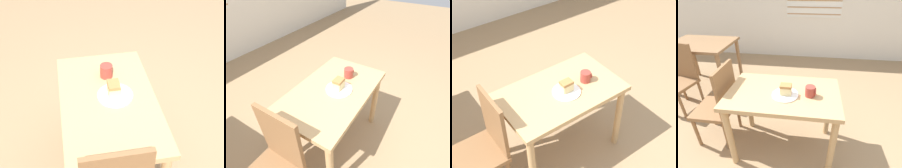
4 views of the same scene
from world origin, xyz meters
TOP-DOWN VIEW (x-y plane):
  - ground_plane at (0.00, 0.00)m, footprint 14.00×14.00m
  - dining_table_near at (-0.08, 0.33)m, footprint 1.03×0.63m
  - plate at (-0.06, 0.28)m, footprint 0.24×0.24m
  - cake_slice at (-0.05, 0.28)m, footprint 0.10×0.08m
  - coffee_mug at (0.17, 0.30)m, footprint 0.10×0.09m

SIDE VIEW (x-z plane):
  - ground_plane at x=0.00m, z-range 0.00..0.00m
  - dining_table_near at x=-0.08m, z-range 0.24..0.97m
  - plate at x=-0.06m, z-range 0.73..0.74m
  - coffee_mug at x=0.17m, z-range 0.73..0.82m
  - cake_slice at x=-0.05m, z-range 0.74..0.83m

